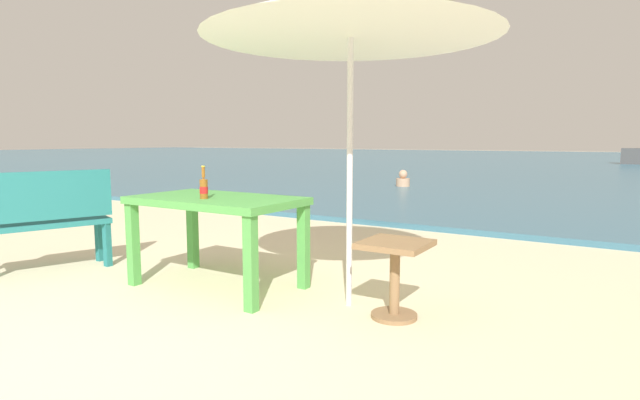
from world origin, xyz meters
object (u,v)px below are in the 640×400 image
(beer_bottle_amber, at_px, (204,187))
(bench_teal_center, at_px, (40,216))
(swimmer_person, at_px, (403,180))
(side_table_wood, at_px, (395,268))
(picnic_table_green, at_px, (216,210))
(patio_umbrella, at_px, (351,12))

(beer_bottle_amber, xyz_separation_m, bench_teal_center, (-1.66, -0.41, -0.31))
(swimmer_person, bearing_deg, side_table_wood, -67.94)
(picnic_table_green, height_order, beer_bottle_amber, beer_bottle_amber)
(bench_teal_center, bearing_deg, picnic_table_green, 18.58)
(patio_umbrella, distance_m, side_table_wood, 1.81)
(picnic_table_green, bearing_deg, bench_teal_center, -161.42)
(beer_bottle_amber, height_order, patio_umbrella, patio_umbrella)
(picnic_table_green, xyz_separation_m, beer_bottle_amber, (0.01, -0.15, 0.20))
(patio_umbrella, bearing_deg, beer_bottle_amber, -165.50)
(side_table_wood, relative_size, swimmer_person, 1.32)
(bench_teal_center, bearing_deg, swimmer_person, 91.58)
(picnic_table_green, distance_m, swimmer_person, 8.85)
(swimmer_person, bearing_deg, patio_umbrella, -70.10)
(patio_umbrella, relative_size, side_table_wood, 4.26)
(picnic_table_green, relative_size, bench_teal_center, 1.12)
(picnic_table_green, xyz_separation_m, side_table_wood, (1.56, 0.08, -0.30))
(side_table_wood, relative_size, bench_teal_center, 0.43)
(picnic_table_green, bearing_deg, side_table_wood, 3.06)
(patio_umbrella, xyz_separation_m, bench_teal_center, (-2.82, -0.71, -1.58))
(patio_umbrella, relative_size, swimmer_person, 5.61)
(picnic_table_green, relative_size, beer_bottle_amber, 5.28)
(picnic_table_green, bearing_deg, patio_umbrella, 7.42)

